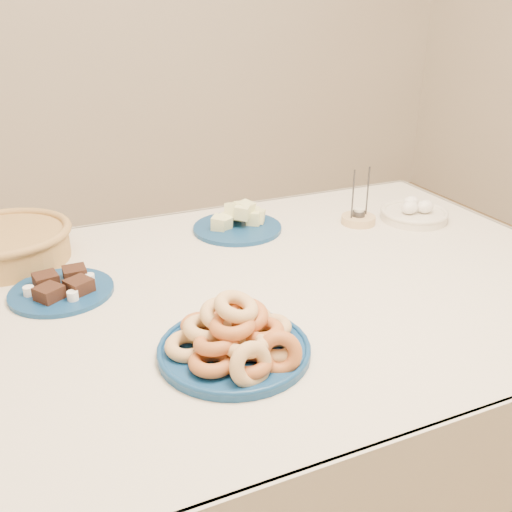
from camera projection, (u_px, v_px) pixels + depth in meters
name	position (u px, v px, depth m)	size (l,w,h in m)	color
dining_table	(248.00, 327.00, 1.36)	(1.71, 1.11, 0.75)	brown
donut_platter	(236.00, 340.00, 1.05)	(0.31, 0.31, 0.13)	navy
melon_plate	(239.00, 222.00, 1.64)	(0.31, 0.31, 0.09)	navy
brownie_plate	(62.00, 288.00, 1.28)	(0.29, 0.29, 0.04)	navy
wicker_basket	(5.00, 243.00, 1.43)	(0.37, 0.37, 0.09)	olive
candle_holder	(358.00, 218.00, 1.69)	(0.12, 0.12, 0.17)	tan
egg_bowl	(414.00, 213.00, 1.71)	(0.21, 0.21, 0.07)	silver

